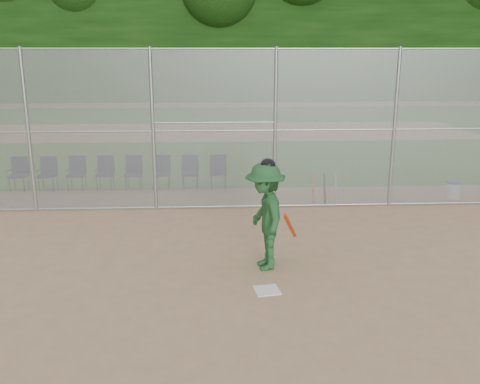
{
  "coord_description": "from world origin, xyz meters",
  "views": [
    {
      "loc": [
        -0.55,
        -8.1,
        3.97
      ],
      "look_at": [
        0.0,
        2.5,
        1.1
      ],
      "focal_mm": 40.0,
      "sensor_mm": 36.0,
      "label": 1
    }
  ],
  "objects_px": {
    "batter_at_plate": "(265,216)",
    "water_cooler": "(453,190)",
    "home_plate": "(267,290)",
    "chair_0": "(18,175)"
  },
  "relations": [
    {
      "from": "batter_at_plate",
      "to": "home_plate",
      "type": "bearing_deg",
      "value": -93.17
    },
    {
      "from": "chair_0",
      "to": "batter_at_plate",
      "type": "bearing_deg",
      "value": -42.19
    },
    {
      "from": "batter_at_plate",
      "to": "water_cooler",
      "type": "relative_size",
      "value": 4.32
    },
    {
      "from": "water_cooler",
      "to": "chair_0",
      "type": "relative_size",
      "value": 0.5
    },
    {
      "from": "home_plate",
      "to": "chair_0",
      "type": "height_order",
      "value": "chair_0"
    },
    {
      "from": "home_plate",
      "to": "water_cooler",
      "type": "xyz_separation_m",
      "value": [
        5.64,
        5.47,
        0.23
      ]
    },
    {
      "from": "chair_0",
      "to": "water_cooler",
      "type": "bearing_deg",
      "value": -6.69
    },
    {
      "from": "batter_at_plate",
      "to": "chair_0",
      "type": "height_order",
      "value": "batter_at_plate"
    },
    {
      "from": "home_plate",
      "to": "water_cooler",
      "type": "bearing_deg",
      "value": 44.11
    },
    {
      "from": "batter_at_plate",
      "to": "chair_0",
      "type": "distance_m",
      "value": 8.77
    }
  ]
}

